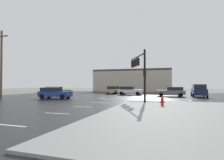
{
  "coord_description": "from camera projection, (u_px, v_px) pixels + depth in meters",
  "views": [
    {
      "loc": [
        7.85,
        -25.38,
        2.15
      ],
      "look_at": [
        -1.98,
        4.75,
        2.77
      ],
      "focal_mm": 29.67,
      "sensor_mm": 36.0,
      "label": 1
    }
  ],
  "objects": [
    {
      "name": "traffic_signal_mast",
      "position": [
        139.0,
        67.0,
        22.14
      ],
      "size": [
        2.84,
        5.73,
        5.74
      ],
      "rotation": [
        0.0,
        0.0,
        2.02
      ],
      "color": "black",
      "rests_on": "sidewalk_corner"
    },
    {
      "name": "snow_strip_curbside",
      "position": [
        146.0,
        101.0,
        21.16
      ],
      "size": [
        4.0,
        1.6,
        0.06
      ],
      "primitive_type": "cube",
      "color": "white",
      "rests_on": "sidewalk_corner"
    },
    {
      "name": "sedan_blue",
      "position": [
        54.0,
        93.0,
        26.21
      ],
      "size": [
        4.68,
        2.43,
        1.58
      ],
      "rotation": [
        0.0,
        0.0,
        0.11
      ],
      "color": "navy",
      "rests_on": "road_asphalt"
    },
    {
      "name": "road_asphalt",
      "position": [
        115.0,
        99.0,
        26.51
      ],
      "size": [
        44.0,
        44.0,
        0.02
      ],
      "primitive_type": "cube",
      "color": "#232326",
      "rests_on": "ground_plane"
    },
    {
      "name": "strip_building_background",
      "position": [
        133.0,
        81.0,
        51.15
      ],
      "size": [
        20.59,
        8.0,
        5.97
      ],
      "color": "#BCB29E",
      "rests_on": "ground_plane"
    },
    {
      "name": "sedan_tan",
      "position": [
        114.0,
        90.0,
        38.93
      ],
      "size": [
        2.44,
        4.68,
        1.58
      ],
      "rotation": [
        0.0,
        0.0,
        1.45
      ],
      "color": "tan",
      "rests_on": "road_asphalt"
    },
    {
      "name": "sedan_grey",
      "position": [
        172.0,
        91.0,
        30.75
      ],
      "size": [
        4.65,
        2.33,
        1.58
      ],
      "rotation": [
        0.0,
        0.0,
        3.23
      ],
      "color": "slate",
      "rests_on": "road_asphalt"
    },
    {
      "name": "sedan_green",
      "position": [
        56.0,
        91.0,
        32.72
      ],
      "size": [
        4.61,
        2.21,
        1.58
      ],
      "rotation": [
        0.0,
        0.0,
        0.05
      ],
      "color": "#195933",
      "rests_on": "road_asphalt"
    },
    {
      "name": "sedan_white",
      "position": [
        130.0,
        90.0,
        35.19
      ],
      "size": [
        4.55,
        2.06,
        1.58
      ],
      "rotation": [
        0.0,
        0.0,
        -0.01
      ],
      "color": "white",
      "rests_on": "road_asphalt"
    },
    {
      "name": "fire_hydrant",
      "position": [
        162.0,
        101.0,
        16.9
      ],
      "size": [
        0.48,
        0.26,
        0.79
      ],
      "color": "red",
      "rests_on": "sidewalk_corner"
    },
    {
      "name": "lane_markings",
      "position": [
        120.0,
        99.0,
        24.83
      ],
      "size": [
        36.15,
        36.15,
        0.01
      ],
      "color": "silver",
      "rests_on": "road_asphalt"
    },
    {
      "name": "utility_pole_mid",
      "position": [
        1.0,
        63.0,
        26.17
      ],
      "size": [
        2.2,
        0.28,
        9.67
      ],
      "color": "brown",
      "rests_on": "ground_plane"
    },
    {
      "name": "suv_navy",
      "position": [
        199.0,
        90.0,
        29.83
      ],
      "size": [
        2.21,
        4.86,
        2.03
      ],
      "rotation": [
        0.0,
        0.0,
        1.56
      ],
      "color": "#141E47",
      "rests_on": "road_asphalt"
    },
    {
      "name": "ground_plane",
      "position": [
        115.0,
        99.0,
        26.51
      ],
      "size": [
        120.0,
        120.0,
        0.0
      ],
      "primitive_type": "plane",
      "color": "slate"
    }
  ]
}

